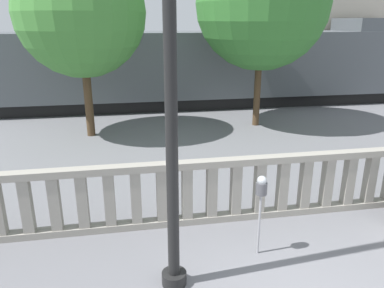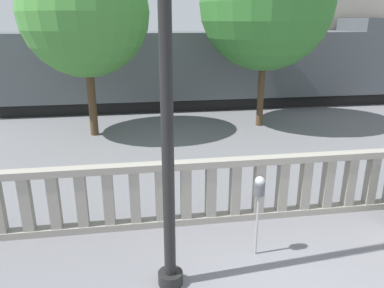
{
  "view_description": "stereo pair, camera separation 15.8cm",
  "coord_description": "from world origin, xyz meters",
  "px_view_note": "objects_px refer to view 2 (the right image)",
  "views": [
    {
      "loc": [
        -2.34,
        -3.65,
        3.94
      ],
      "look_at": [
        -0.97,
        3.99,
        1.36
      ],
      "focal_mm": 35.0,
      "sensor_mm": 36.0,
      "label": 1
    },
    {
      "loc": [
        -2.19,
        -3.67,
        3.94
      ],
      "look_at": [
        -0.97,
        3.99,
        1.36
      ],
      "focal_mm": 35.0,
      "sensor_mm": 36.0,
      "label": 2
    }
  ],
  "objects_px": {
    "train_near": "(217,67)",
    "tree_left": "(266,3)",
    "tree_right": "(84,12)",
    "lamppost": "(166,77)",
    "parking_meter": "(259,192)"
  },
  "relations": [
    {
      "from": "train_near",
      "to": "tree_right",
      "type": "bearing_deg",
      "value": -141.93
    },
    {
      "from": "lamppost",
      "to": "tree_left",
      "type": "bearing_deg",
      "value": 63.27
    },
    {
      "from": "parking_meter",
      "to": "train_near",
      "type": "xyz_separation_m",
      "value": [
        2.0,
        12.15,
        0.6
      ]
    },
    {
      "from": "train_near",
      "to": "tree_left",
      "type": "bearing_deg",
      "value": -78.17
    },
    {
      "from": "parking_meter",
      "to": "train_near",
      "type": "height_order",
      "value": "train_near"
    },
    {
      "from": "parking_meter",
      "to": "tree_right",
      "type": "bearing_deg",
      "value": 113.57
    },
    {
      "from": "lamppost",
      "to": "parking_meter",
      "type": "bearing_deg",
      "value": 19.18
    },
    {
      "from": "lamppost",
      "to": "parking_meter",
      "type": "xyz_separation_m",
      "value": [
        1.56,
        0.54,
        -2.02
      ]
    },
    {
      "from": "lamppost",
      "to": "train_near",
      "type": "height_order",
      "value": "lamppost"
    },
    {
      "from": "lamppost",
      "to": "parking_meter",
      "type": "relative_size",
      "value": 4.36
    },
    {
      "from": "parking_meter",
      "to": "train_near",
      "type": "distance_m",
      "value": 12.33
    },
    {
      "from": "train_near",
      "to": "tree_left",
      "type": "relative_size",
      "value": 2.82
    },
    {
      "from": "parking_meter",
      "to": "train_near",
      "type": "relative_size",
      "value": 0.08
    },
    {
      "from": "lamppost",
      "to": "parking_meter",
      "type": "height_order",
      "value": "lamppost"
    },
    {
      "from": "tree_left",
      "to": "tree_right",
      "type": "relative_size",
      "value": 1.1
    }
  ]
}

